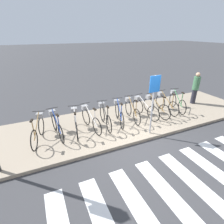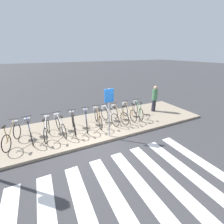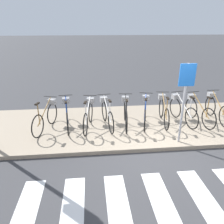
{
  "view_description": "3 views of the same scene",
  "coord_description": "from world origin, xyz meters",
  "px_view_note": "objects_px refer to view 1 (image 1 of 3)",
  "views": [
    {
      "loc": [
        -3.08,
        -4.53,
        3.8
      ],
      "look_at": [
        -0.51,
        1.19,
        0.89
      ],
      "focal_mm": 28.0,
      "sensor_mm": 36.0,
      "label": 1
    },
    {
      "loc": [
        -1.86,
        -5.38,
        3.87
      ],
      "look_at": [
        1.42,
        1.4,
        0.84
      ],
      "focal_mm": 24.0,
      "sensor_mm": 36.0,
      "label": 2
    },
    {
      "loc": [
        -1.8,
        -5.15,
        3.41
      ],
      "look_at": [
        -1.23,
        0.52,
        1.06
      ],
      "focal_mm": 35.0,
      "sensor_mm": 36.0,
      "label": 3
    }
  ],
  "objects_px": {
    "parked_bicycle_5": "(119,113)",
    "sign_post": "(154,96)",
    "parked_bicycle_6": "(132,110)",
    "parked_bicycle_9": "(166,103)",
    "parked_bicycle_1": "(56,125)",
    "parked_bicycle_3": "(90,118)",
    "parked_bicycle_2": "(76,122)",
    "parked_bicycle_8": "(155,106)",
    "parked_bicycle_0": "(38,129)",
    "parked_bicycle_4": "(105,116)",
    "parked_bicycle_7": "(144,107)",
    "parked_bicycle_10": "(177,101)",
    "pedestrian": "(196,87)"
  },
  "relations": [
    {
      "from": "sign_post",
      "to": "parked_bicycle_8",
      "type": "bearing_deg",
      "value": 47.92
    },
    {
      "from": "parked_bicycle_2",
      "to": "parked_bicycle_7",
      "type": "height_order",
      "value": "same"
    },
    {
      "from": "parked_bicycle_0",
      "to": "parked_bicycle_10",
      "type": "relative_size",
      "value": 1.0
    },
    {
      "from": "parked_bicycle_0",
      "to": "parked_bicycle_10",
      "type": "distance_m",
      "value": 6.6
    },
    {
      "from": "parked_bicycle_2",
      "to": "parked_bicycle_8",
      "type": "bearing_deg",
      "value": 0.7
    },
    {
      "from": "parked_bicycle_10",
      "to": "pedestrian",
      "type": "xyz_separation_m",
      "value": [
        1.5,
        0.29,
        0.45
      ]
    },
    {
      "from": "parked_bicycle_5",
      "to": "parked_bicycle_6",
      "type": "distance_m",
      "value": 0.67
    },
    {
      "from": "parked_bicycle_5",
      "to": "parked_bicycle_7",
      "type": "distance_m",
      "value": 1.32
    },
    {
      "from": "parked_bicycle_0",
      "to": "parked_bicycle_4",
      "type": "distance_m",
      "value": 2.62
    },
    {
      "from": "parked_bicycle_3",
      "to": "parked_bicycle_4",
      "type": "distance_m",
      "value": 0.64
    },
    {
      "from": "parked_bicycle_4",
      "to": "parked_bicycle_9",
      "type": "height_order",
      "value": "same"
    },
    {
      "from": "parked_bicycle_4",
      "to": "parked_bicycle_7",
      "type": "height_order",
      "value": "same"
    },
    {
      "from": "parked_bicycle_2",
      "to": "parked_bicycle_3",
      "type": "xyz_separation_m",
      "value": [
        0.61,
        0.07,
        0.0
      ]
    },
    {
      "from": "parked_bicycle_3",
      "to": "parked_bicycle_5",
      "type": "height_order",
      "value": "same"
    },
    {
      "from": "parked_bicycle_1",
      "to": "parked_bicycle_8",
      "type": "xyz_separation_m",
      "value": [
        4.54,
        -0.05,
        0.0
      ]
    },
    {
      "from": "parked_bicycle_0",
      "to": "parked_bicycle_1",
      "type": "bearing_deg",
      "value": 7.09
    },
    {
      "from": "parked_bicycle_3",
      "to": "parked_bicycle_7",
      "type": "xyz_separation_m",
      "value": [
        2.64,
        0.06,
        0.0
      ]
    },
    {
      "from": "parked_bicycle_3",
      "to": "sign_post",
      "type": "bearing_deg",
      "value": -33.0
    },
    {
      "from": "parked_bicycle_1",
      "to": "parked_bicycle_2",
      "type": "height_order",
      "value": "same"
    },
    {
      "from": "parked_bicycle_1",
      "to": "sign_post",
      "type": "distance_m",
      "value": 3.79
    },
    {
      "from": "parked_bicycle_10",
      "to": "pedestrian",
      "type": "height_order",
      "value": "pedestrian"
    },
    {
      "from": "parked_bicycle_4",
      "to": "parked_bicycle_6",
      "type": "xyz_separation_m",
      "value": [
        1.35,
        0.08,
        0.0
      ]
    },
    {
      "from": "parked_bicycle_0",
      "to": "pedestrian",
      "type": "height_order",
      "value": "pedestrian"
    },
    {
      "from": "parked_bicycle_2",
      "to": "parked_bicycle_10",
      "type": "bearing_deg",
      "value": 1.52
    },
    {
      "from": "parked_bicycle_0",
      "to": "parked_bicycle_2",
      "type": "bearing_deg",
      "value": -0.76
    },
    {
      "from": "parked_bicycle_1",
      "to": "parked_bicycle_2",
      "type": "relative_size",
      "value": 1.01
    },
    {
      "from": "parked_bicycle_2",
      "to": "parked_bicycle_0",
      "type": "bearing_deg",
      "value": 179.24
    },
    {
      "from": "parked_bicycle_2",
      "to": "pedestrian",
      "type": "bearing_deg",
      "value": 3.6
    },
    {
      "from": "sign_post",
      "to": "parked_bicycle_5",
      "type": "bearing_deg",
      "value": 117.72
    },
    {
      "from": "parked_bicycle_9",
      "to": "pedestrian",
      "type": "height_order",
      "value": "pedestrian"
    },
    {
      "from": "parked_bicycle_3",
      "to": "parked_bicycle_9",
      "type": "bearing_deg",
      "value": 1.47
    },
    {
      "from": "parked_bicycle_5",
      "to": "parked_bicycle_9",
      "type": "relative_size",
      "value": 0.97
    },
    {
      "from": "parked_bicycle_6",
      "to": "sign_post",
      "type": "xyz_separation_m",
      "value": [
        0.05,
        -1.39,
        1.11
      ]
    },
    {
      "from": "parked_bicycle_5",
      "to": "sign_post",
      "type": "distance_m",
      "value": 1.89
    },
    {
      "from": "parked_bicycle_1",
      "to": "parked_bicycle_0",
      "type": "bearing_deg",
      "value": -172.91
    },
    {
      "from": "parked_bicycle_3",
      "to": "parked_bicycle_2",
      "type": "bearing_deg",
      "value": -173.77
    },
    {
      "from": "parked_bicycle_2",
      "to": "parked_bicycle_9",
      "type": "xyz_separation_m",
      "value": [
        4.56,
        0.17,
        0.0
      ]
    },
    {
      "from": "parked_bicycle_5",
      "to": "parked_bicycle_9",
      "type": "distance_m",
      "value": 2.62
    },
    {
      "from": "parked_bicycle_0",
      "to": "parked_bicycle_8",
      "type": "xyz_separation_m",
      "value": [
        5.19,
        0.03,
        0.0
      ]
    },
    {
      "from": "pedestrian",
      "to": "parked_bicycle_5",
      "type": "bearing_deg",
      "value": -176.07
    },
    {
      "from": "parked_bicycle_7",
      "to": "sign_post",
      "type": "relative_size",
      "value": 0.74
    },
    {
      "from": "sign_post",
      "to": "parked_bicycle_3",
      "type": "bearing_deg",
      "value": 147.0
    },
    {
      "from": "parked_bicycle_7",
      "to": "parked_bicycle_9",
      "type": "xyz_separation_m",
      "value": [
        1.3,
        0.04,
        0.0
      ]
    },
    {
      "from": "parked_bicycle_6",
      "to": "parked_bicycle_9",
      "type": "height_order",
      "value": "same"
    },
    {
      "from": "parked_bicycle_5",
      "to": "parked_bicycle_1",
      "type": "bearing_deg",
      "value": 179.89
    },
    {
      "from": "parked_bicycle_4",
      "to": "parked_bicycle_9",
      "type": "bearing_deg",
      "value": 1.96
    },
    {
      "from": "parked_bicycle_4",
      "to": "pedestrian",
      "type": "bearing_deg",
      "value": 3.85
    },
    {
      "from": "parked_bicycle_2",
      "to": "parked_bicycle_4",
      "type": "relative_size",
      "value": 0.99
    },
    {
      "from": "parked_bicycle_0",
      "to": "parked_bicycle_1",
      "type": "height_order",
      "value": "same"
    },
    {
      "from": "parked_bicycle_5",
      "to": "parked_bicycle_6",
      "type": "height_order",
      "value": "same"
    }
  ]
}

